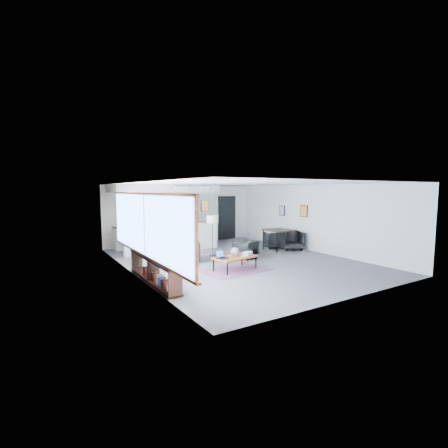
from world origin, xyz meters
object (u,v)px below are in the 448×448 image
dining_chair_far (274,240)px  laptop (221,256)px  dining_chair_near (292,241)px  microwave (181,219)px  dining_table (279,231)px  ceramic_pot (235,252)px  armchair_right (246,248)px  floor_lamp (212,221)px  armchair_left (189,250)px  book_stack (247,253)px  coffee_table (235,258)px

dining_chair_far → laptop: bearing=51.7°
dining_chair_near → microwave: bearing=156.7°
dining_chair_far → dining_table: bearing=94.9°
ceramic_pot → armchair_right: (1.25, 1.20, -0.20)m
armchair_right → floor_lamp: (-0.78, 1.00, 0.93)m
dining_table → dining_chair_near: dining_table is taller
floor_lamp → microwave: size_ratio=2.89×
floor_lamp → dining_chair_near: (3.29, -0.64, -0.93)m
dining_table → dining_chair_far: 0.65m
dining_table → dining_chair_far: size_ratio=1.64×
armchair_left → dining_table: dining_table is taller
laptop → book_stack: bearing=-15.9°
armchair_right → dining_chair_near: 2.53m
dining_chair_near → dining_table: bearing=178.3°
armchair_right → dining_chair_near: bearing=172.5°
book_stack → dining_table: bearing=32.8°
floor_lamp → dining_chair_near: 3.48m
laptop → armchair_right: 2.15m
laptop → floor_lamp: bearing=51.0°
book_stack → microwave: bearing=88.9°
armchair_right → dining_table: (2.03, 0.59, 0.41)m
coffee_table → armchair_left: armchair_left is taller
dining_chair_far → armchair_left: bearing=28.0°
coffee_table → dining_table: (3.31, 1.85, 0.37)m
coffee_table → armchair_right: (1.28, 1.25, -0.04)m
ceramic_pot → dining_chair_near: bearing=22.4°
laptop → armchair_right: (1.76, 1.24, -0.13)m
dining_table → microwave: (-2.75, 3.34, 0.34)m
coffee_table → floor_lamp: (0.50, 2.25, 0.90)m
ceramic_pot → dining_chair_far: ceramic_pot is taller
dining_table → ceramic_pot: bearing=-151.4°
book_stack → microwave: 5.22m
ceramic_pot → book_stack: size_ratio=0.68×
ceramic_pot → dining_table: (3.28, 1.79, 0.21)m
dining_chair_far → microwave: size_ratio=1.23×
coffee_table → armchair_right: 1.79m
coffee_table → microwave: (0.55, 5.19, 0.71)m
armchair_left → armchair_right: bearing=-173.8°
dining_table → book_stack: bearing=-147.2°
coffee_table → dining_table: dining_table is taller
floor_lamp → armchair_left: bearing=-160.0°
book_stack → dining_chair_near: bearing=25.6°
dining_chair_near → floor_lamp: bearing=-166.5°
microwave → ceramic_pot: bearing=-96.7°
armchair_left → dining_chair_far: armchair_left is taller
laptop → dining_chair_far: 4.54m
ceramic_pot → dining_chair_far: (3.42, 2.25, -0.24)m
laptop → armchair_left: armchair_left is taller
ceramic_pot → dining_table: size_ratio=0.25×
dining_table → microwave: microwave is taller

